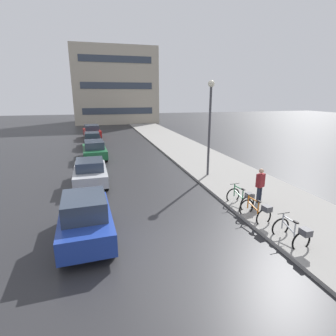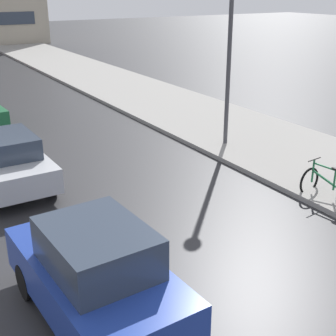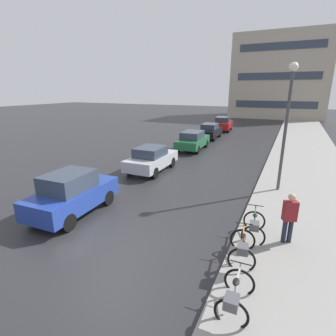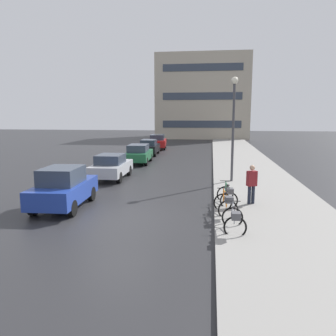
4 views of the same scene
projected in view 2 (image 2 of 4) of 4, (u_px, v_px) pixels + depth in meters
The scene contains 6 objects.
ground_plane at pixel (269, 305), 8.11m from camera, with size 140.00×140.00×0.00m, color #28282B.
sidewalk_kerb at pixel (210, 120), 18.95m from camera, with size 4.80×60.00×0.14m, color gray.
bicycle_third at pixel (332, 185), 11.74m from camera, with size 0.86×1.45×1.02m.
car_blue at pixel (96, 274), 7.50m from camera, with size 1.93×3.88×1.74m.
car_silver at pixel (5, 161), 12.62m from camera, with size 1.89×3.99×1.51m.
streetlamp at pixel (230, 31), 14.68m from camera, with size 0.39×0.39×5.91m.
Camera 2 is at (-4.97, -4.81, 5.17)m, focal length 50.00 mm.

